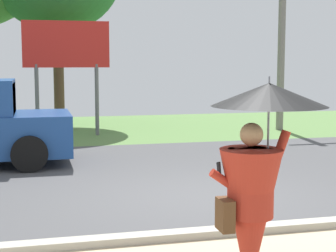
# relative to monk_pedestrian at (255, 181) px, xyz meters

# --- Properties ---
(ground_plane) EXTENTS (40.00, 22.00, 0.20)m
(ground_plane) POSITION_rel_monk_pedestrian_xyz_m (0.73, 6.77, -1.19)
(ground_plane) COLOR #4C4C4F
(monk_pedestrian) EXTENTS (1.12, 1.10, 2.13)m
(monk_pedestrian) POSITION_rel_monk_pedestrian_xyz_m (0.00, 0.00, 0.00)
(monk_pedestrian) COLOR #B22D1E
(monk_pedestrian) RESTS_ON ground_plane
(utility_pole) EXTENTS (1.80, 0.24, 6.92)m
(utility_pole) POSITION_rel_monk_pedestrian_xyz_m (5.97, 11.89, 2.49)
(utility_pole) COLOR gray
(utility_pole) RESTS_ON ground_plane
(roadside_billboard) EXTENTS (2.60, 0.12, 3.50)m
(roadside_billboard) POSITION_rel_monk_pedestrian_xyz_m (-1.05, 12.00, 1.41)
(roadside_billboard) COLOR slate
(roadside_billboard) RESTS_ON ground_plane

